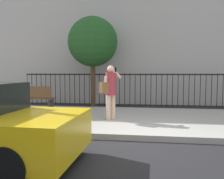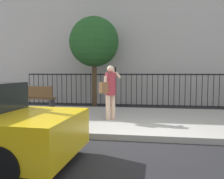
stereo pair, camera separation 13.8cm
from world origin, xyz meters
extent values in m
plane|color=black|center=(0.00, 0.00, 0.00)|extent=(60.00, 60.00, 0.00)
cube|color=#9E9B93|center=(0.00, 2.20, 0.07)|extent=(28.00, 4.40, 0.15)
cube|color=#BCB7B2|center=(0.00, 8.50, 4.74)|extent=(28.00, 4.00, 9.49)
cube|color=black|center=(0.00, 5.90, 1.55)|extent=(12.00, 0.04, 0.06)
cylinder|color=black|center=(-6.00, 5.90, 0.80)|extent=(0.03, 0.03, 1.60)
cylinder|color=black|center=(-5.74, 5.90, 0.80)|extent=(0.03, 0.03, 1.60)
cylinder|color=black|center=(-5.49, 5.90, 0.80)|extent=(0.03, 0.03, 1.60)
cylinder|color=black|center=(-5.23, 5.90, 0.80)|extent=(0.03, 0.03, 1.60)
cylinder|color=black|center=(-4.98, 5.90, 0.80)|extent=(0.03, 0.03, 1.60)
cylinder|color=black|center=(-4.72, 5.90, 0.80)|extent=(0.03, 0.03, 1.60)
cylinder|color=black|center=(-4.47, 5.90, 0.80)|extent=(0.03, 0.03, 1.60)
cylinder|color=black|center=(-4.21, 5.90, 0.80)|extent=(0.03, 0.03, 1.60)
cylinder|color=black|center=(-3.96, 5.90, 0.80)|extent=(0.03, 0.03, 1.60)
cylinder|color=black|center=(-3.70, 5.90, 0.80)|extent=(0.03, 0.03, 1.60)
cylinder|color=black|center=(-3.45, 5.90, 0.80)|extent=(0.03, 0.03, 1.60)
cylinder|color=black|center=(-3.19, 5.90, 0.80)|extent=(0.03, 0.03, 1.60)
cylinder|color=black|center=(-2.94, 5.90, 0.80)|extent=(0.03, 0.03, 1.60)
cylinder|color=black|center=(-2.68, 5.90, 0.80)|extent=(0.03, 0.03, 1.60)
cylinder|color=black|center=(-2.43, 5.90, 0.80)|extent=(0.03, 0.03, 1.60)
cylinder|color=black|center=(-2.17, 5.90, 0.80)|extent=(0.03, 0.03, 1.60)
cylinder|color=black|center=(-1.91, 5.90, 0.80)|extent=(0.03, 0.03, 1.60)
cylinder|color=black|center=(-1.66, 5.90, 0.80)|extent=(0.03, 0.03, 1.60)
cylinder|color=black|center=(-1.40, 5.90, 0.80)|extent=(0.03, 0.03, 1.60)
cylinder|color=black|center=(-1.15, 5.90, 0.80)|extent=(0.03, 0.03, 1.60)
cylinder|color=black|center=(-0.89, 5.90, 0.80)|extent=(0.03, 0.03, 1.60)
cylinder|color=black|center=(-0.64, 5.90, 0.80)|extent=(0.03, 0.03, 1.60)
cylinder|color=black|center=(-0.38, 5.90, 0.80)|extent=(0.03, 0.03, 1.60)
cylinder|color=black|center=(-0.13, 5.90, 0.80)|extent=(0.03, 0.03, 1.60)
cylinder|color=black|center=(0.13, 5.90, 0.80)|extent=(0.03, 0.03, 1.60)
cylinder|color=black|center=(0.38, 5.90, 0.80)|extent=(0.03, 0.03, 1.60)
cylinder|color=black|center=(0.64, 5.90, 0.80)|extent=(0.03, 0.03, 1.60)
cylinder|color=black|center=(0.89, 5.90, 0.80)|extent=(0.03, 0.03, 1.60)
cylinder|color=black|center=(1.15, 5.90, 0.80)|extent=(0.03, 0.03, 1.60)
cylinder|color=black|center=(1.40, 5.90, 0.80)|extent=(0.03, 0.03, 1.60)
cylinder|color=black|center=(1.66, 5.90, 0.80)|extent=(0.03, 0.03, 1.60)
cylinder|color=black|center=(1.91, 5.90, 0.80)|extent=(0.03, 0.03, 1.60)
cylinder|color=black|center=(2.17, 5.90, 0.80)|extent=(0.03, 0.03, 1.60)
cylinder|color=black|center=(2.43, 5.90, 0.80)|extent=(0.03, 0.03, 1.60)
cylinder|color=black|center=(2.68, 5.90, 0.80)|extent=(0.03, 0.03, 1.60)
cylinder|color=black|center=(2.94, 5.90, 0.80)|extent=(0.03, 0.03, 1.60)
cylinder|color=black|center=(3.19, 5.90, 0.80)|extent=(0.03, 0.03, 1.60)
cylinder|color=black|center=(3.45, 5.90, 0.80)|extent=(0.03, 0.03, 1.60)
cylinder|color=black|center=(3.70, 5.90, 0.80)|extent=(0.03, 0.03, 1.60)
cylinder|color=black|center=(-1.79, -0.90, 0.32)|extent=(0.65, 0.24, 0.64)
cylinder|color=black|center=(-1.85, -2.54, 0.32)|extent=(0.65, 0.24, 0.64)
cylinder|color=beige|center=(-0.94, 1.87, 0.54)|extent=(0.15, 0.15, 0.78)
cylinder|color=beige|center=(-1.07, 1.72, 0.54)|extent=(0.15, 0.15, 0.78)
cylinder|color=#992D38|center=(-1.01, 1.79, 1.29)|extent=(0.48, 0.48, 0.71)
sphere|color=beige|center=(-1.01, 1.79, 1.76)|extent=(0.22, 0.22, 0.22)
cylinder|color=beige|center=(-0.87, 1.94, 1.65)|extent=(0.43, 0.40, 0.39)
cylinder|color=beige|center=(-1.14, 1.64, 1.27)|extent=(0.09, 0.09, 0.54)
cube|color=black|center=(-0.86, 1.86, 1.74)|extent=(0.05, 0.06, 0.15)
cube|color=brown|center=(-1.18, 1.60, 1.18)|extent=(0.31, 0.32, 0.34)
cube|color=brown|center=(-4.36, 3.36, 0.60)|extent=(1.60, 0.45, 0.05)
cube|color=brown|center=(-4.36, 3.17, 0.88)|extent=(1.60, 0.06, 0.44)
cube|color=#333338|center=(-5.06, 3.36, 0.35)|extent=(0.08, 0.41, 0.40)
cube|color=#333338|center=(-3.66, 3.36, 0.35)|extent=(0.08, 0.41, 0.40)
cylinder|color=#4C3823|center=(-2.36, 5.31, 1.22)|extent=(0.23, 0.23, 2.44)
sphere|color=#235623|center=(-2.36, 5.31, 3.09)|extent=(2.34, 2.34, 2.34)
camera|label=1|loc=(0.03, -5.47, 1.65)|focal=37.16mm
camera|label=2|loc=(0.16, -5.45, 1.65)|focal=37.16mm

